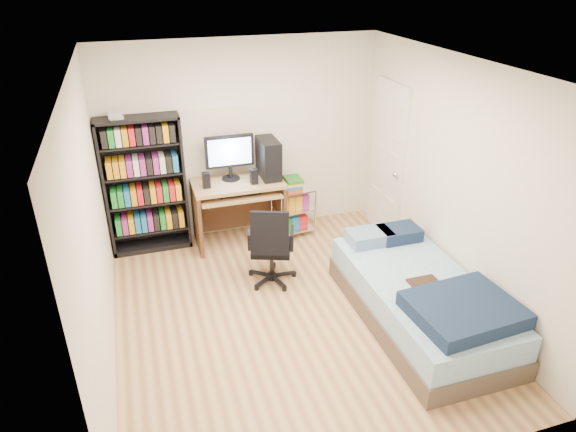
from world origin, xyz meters
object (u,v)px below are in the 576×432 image
object	(u,v)px
media_shelf	(145,184)
bed	(421,299)
office_chair	(271,259)
computer_desk	(245,185)

from	to	relation	value
media_shelf	bed	size ratio (longest dim) A/B	0.82
media_shelf	office_chair	world-z (taller)	media_shelf
office_chair	computer_desk	bearing A→B (deg)	111.42
computer_desk	bed	bearing A→B (deg)	-60.78
media_shelf	office_chair	bearing A→B (deg)	-44.71
office_chair	bed	world-z (taller)	office_chair
media_shelf	bed	distance (m)	3.45
office_chair	bed	size ratio (longest dim) A/B	0.44
office_chair	bed	xyz separation A→B (m)	(1.23, -1.14, -0.03)
computer_desk	bed	world-z (taller)	computer_desk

